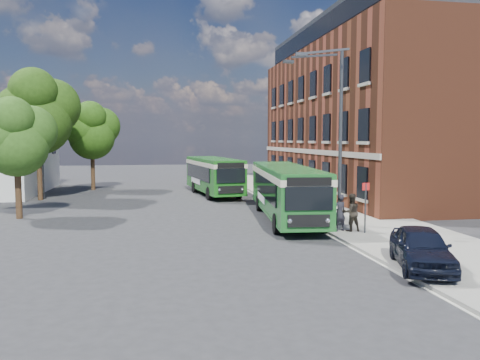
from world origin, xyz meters
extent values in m
plane|color=#2B2A2D|center=(0.00, 0.00, 0.00)|extent=(120.00, 120.00, 0.00)
cube|color=gray|center=(7.00, 8.00, 0.07)|extent=(6.00, 48.00, 0.15)
cube|color=beige|center=(3.95, 8.00, 0.01)|extent=(0.12, 48.00, 0.01)
cube|color=brown|center=(14.00, 12.00, 6.00)|extent=(12.00, 26.00, 12.00)
cube|color=beige|center=(7.96, 12.00, 3.60)|extent=(0.12, 26.00, 0.35)
cube|color=black|center=(14.00, 12.00, 13.10)|extent=(10.80, 24.80, 2.20)
cube|color=black|center=(8.57, 12.00, 13.10)|extent=(0.08, 24.00, 1.40)
cylinder|color=#3B3D40|center=(-12.50, 13.00, 4.50)|extent=(0.10, 0.10, 9.00)
cube|color=#B11C14|center=(-12.05, 13.00, 8.60)|extent=(0.90, 0.02, 0.60)
cylinder|color=#3B3D40|center=(5.20, -2.00, 0.15)|extent=(0.44, 0.44, 0.30)
cylinder|color=#3B3D40|center=(5.20, -2.00, 4.50)|extent=(0.18, 0.18, 9.00)
cube|color=#3B3D40|center=(3.96, -2.60, 8.80)|extent=(2.58, 0.46, 0.37)
cube|color=#3B3D40|center=(3.96, -1.40, 8.80)|extent=(2.58, 0.46, 0.37)
cube|color=#3B3D40|center=(2.73, -3.08, 8.55)|extent=(0.55, 0.22, 0.16)
cube|color=#3B3D40|center=(2.73, -0.92, 8.55)|extent=(0.55, 0.22, 0.16)
cylinder|color=#3B3D40|center=(5.60, -4.20, 1.25)|extent=(0.08, 0.08, 2.50)
cube|color=red|center=(5.60, -4.20, 2.35)|extent=(0.35, 0.04, 0.35)
cube|color=#1C5E23|center=(3.20, 1.02, 1.77)|extent=(3.76, 12.15, 2.45)
cube|color=#1C5E23|center=(3.20, 1.02, 0.50)|extent=(3.80, 12.20, 0.14)
cube|color=black|center=(1.96, 1.45, 1.90)|extent=(1.16, 10.10, 1.10)
cube|color=black|center=(4.50, 1.18, 1.90)|extent=(1.16, 10.10, 1.10)
cube|color=beige|center=(3.20, 1.02, 2.60)|extent=(3.83, 12.22, 0.32)
cube|color=#1C5E23|center=(3.20, 1.02, 2.96)|extent=(3.65, 12.04, 0.12)
cube|color=black|center=(2.56, -4.96, 1.95)|extent=(2.15, 0.31, 1.05)
cube|color=black|center=(2.56, -4.97, 2.70)|extent=(2.00, 0.29, 0.38)
cube|color=black|center=(2.56, -4.97, 0.95)|extent=(1.90, 0.28, 0.55)
sphere|color=silver|center=(1.72, -4.86, 0.95)|extent=(0.26, 0.26, 0.26)
sphere|color=silver|center=(3.41, -5.04, 0.95)|extent=(0.26, 0.26, 0.26)
cube|color=black|center=(3.84, 6.99, 2.00)|extent=(2.00, 0.29, 0.90)
cube|color=white|center=(2.02, 2.15, 1.15)|extent=(0.38, 3.19, 0.45)
cylinder|color=black|center=(1.59, -3.01, 0.50)|extent=(0.39, 1.02, 1.00)
cylinder|color=black|center=(3.92, -3.26, 0.50)|extent=(0.39, 1.02, 1.00)
cylinder|color=black|center=(2.38, 4.30, 0.50)|extent=(0.39, 1.02, 1.00)
cylinder|color=black|center=(4.70, 4.05, 0.50)|extent=(0.39, 1.02, 1.00)
cube|color=#1A6019|center=(0.60, 13.26, 1.77)|extent=(3.74, 10.02, 2.45)
cube|color=#1A6019|center=(0.60, 13.26, 0.50)|extent=(3.78, 10.07, 0.14)
cube|color=black|center=(-0.71, 13.39, 1.90)|extent=(1.11, 7.93, 1.10)
cube|color=black|center=(1.83, 13.72, 1.90)|extent=(1.11, 7.93, 1.10)
cube|color=beige|center=(0.60, 13.26, 2.60)|extent=(3.81, 10.09, 0.32)
cube|color=#1A6019|center=(0.60, 13.26, 2.96)|extent=(3.63, 9.91, 0.12)
cube|color=black|center=(1.23, 8.38, 1.95)|extent=(2.14, 0.36, 1.05)
cube|color=black|center=(1.24, 8.37, 2.70)|extent=(1.99, 0.34, 0.38)
cube|color=black|center=(1.24, 8.37, 0.95)|extent=(1.89, 0.32, 0.55)
sphere|color=silver|center=(0.39, 8.28, 0.95)|extent=(0.26, 0.26, 0.26)
sphere|color=silver|center=(2.08, 8.50, 0.95)|extent=(0.26, 0.26, 0.26)
cube|color=black|center=(-0.03, 18.14, 2.00)|extent=(1.99, 0.34, 0.90)
cube|color=white|center=(-0.81, 14.08, 1.15)|extent=(0.45, 3.18, 0.45)
cylinder|color=black|center=(-0.16, 10.04, 0.50)|extent=(0.41, 1.03, 1.00)
cylinder|color=black|center=(2.16, 10.34, 0.50)|extent=(0.41, 1.03, 1.00)
cylinder|color=black|center=(-0.83, 15.18, 0.50)|extent=(0.41, 1.03, 1.00)
cylinder|color=black|center=(1.49, 15.48, 0.50)|extent=(0.41, 1.03, 1.00)
imported|color=black|center=(4.80, -10.23, 0.87)|extent=(2.97, 4.53, 1.43)
imported|color=black|center=(4.60, -3.54, 1.04)|extent=(0.73, 0.57, 1.78)
imported|color=black|center=(5.12, -3.69, 1.06)|extent=(0.92, 0.73, 1.82)
cylinder|color=#332012|center=(-11.88, 3.97, 1.48)|extent=(0.36, 0.36, 2.96)
sphere|color=#284C15|center=(-11.88, 3.97, 4.17)|extent=(3.50, 3.50, 3.50)
sphere|color=#284C15|center=(-11.20, 4.51, 5.05)|extent=(2.96, 2.96, 2.96)
sphere|color=#284C15|center=(-12.48, 3.50, 4.71)|extent=(2.69, 2.69, 2.69)
sphere|color=#284C15|center=(-11.88, 3.30, 5.72)|extent=(2.42, 2.42, 2.42)
cylinder|color=#332012|center=(-12.64, 12.49, 2.07)|extent=(0.36, 0.36, 4.15)
sphere|color=#213F0E|center=(-12.64, 12.49, 5.84)|extent=(4.90, 4.90, 4.90)
sphere|color=#213F0E|center=(-11.70, 13.24, 7.07)|extent=(4.15, 4.15, 4.15)
sphere|color=#213F0E|center=(-13.49, 11.83, 6.60)|extent=(3.77, 3.77, 3.77)
sphere|color=#213F0E|center=(-12.64, 11.55, 8.01)|extent=(3.39, 3.39, 3.39)
cylinder|color=#332012|center=(-9.61, 18.97, 1.69)|extent=(0.36, 0.36, 3.37)
sphere|color=#21450E|center=(-9.61, 18.97, 4.75)|extent=(3.98, 3.98, 3.98)
sphere|color=#21450E|center=(-8.84, 19.58, 5.75)|extent=(3.37, 3.37, 3.37)
sphere|color=#21450E|center=(-10.30, 18.43, 5.36)|extent=(3.06, 3.06, 3.06)
sphere|color=#21450E|center=(-9.61, 18.20, 6.51)|extent=(2.76, 2.76, 2.76)
camera|label=1|loc=(-4.15, -24.58, 4.57)|focal=35.00mm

